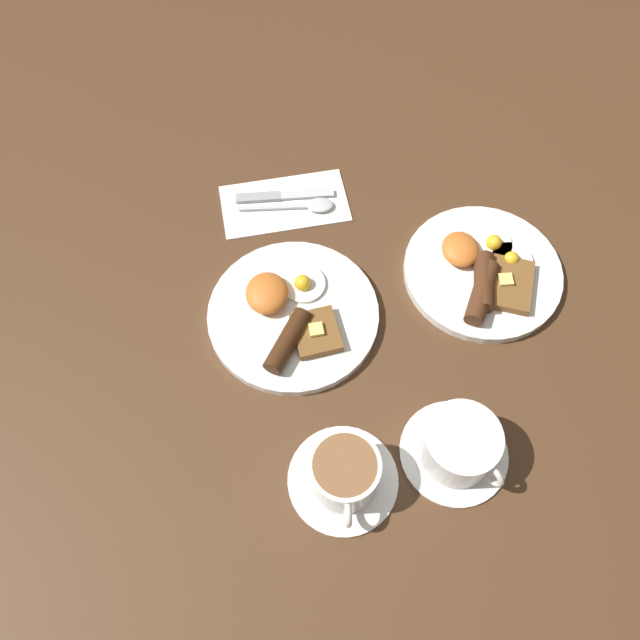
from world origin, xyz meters
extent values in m
plane|color=#4C301C|center=(0.00, 0.00, 0.00)|extent=(3.00, 3.00, 0.00)
cylinder|color=white|center=(0.00, 0.00, 0.01)|extent=(0.25, 0.25, 0.01)
cylinder|color=white|center=(-0.05, 0.02, 0.02)|extent=(0.07, 0.07, 0.01)
sphere|color=yellow|center=(-0.04, 0.02, 0.03)|extent=(0.03, 0.03, 0.03)
ellipsoid|color=orange|center=(-0.03, -0.04, 0.03)|extent=(0.07, 0.06, 0.03)
cylinder|color=#3B200E|center=(0.05, -0.01, 0.03)|extent=(0.10, 0.07, 0.03)
cube|color=brown|center=(0.04, 0.03, 0.02)|extent=(0.08, 0.07, 0.01)
cube|color=#F4E072|center=(0.04, 0.03, 0.03)|extent=(0.02, 0.02, 0.01)
cylinder|color=white|center=(-0.05, 0.30, 0.01)|extent=(0.24, 0.24, 0.01)
cylinder|color=white|center=(-0.09, 0.32, 0.02)|extent=(0.06, 0.06, 0.01)
sphere|color=yellow|center=(-0.09, 0.32, 0.03)|extent=(0.02, 0.02, 0.02)
cylinder|color=white|center=(-0.06, 0.34, 0.02)|extent=(0.06, 0.06, 0.01)
sphere|color=yellow|center=(-0.06, 0.34, 0.03)|extent=(0.02, 0.02, 0.02)
ellipsoid|color=orange|center=(-0.08, 0.26, 0.03)|extent=(0.06, 0.06, 0.03)
cylinder|color=#4A2715|center=(0.00, 0.28, 0.03)|extent=(0.11, 0.07, 0.03)
cylinder|color=#462513|center=(-0.02, 0.29, 0.03)|extent=(0.10, 0.05, 0.03)
cube|color=brown|center=(-0.02, 0.32, 0.02)|extent=(0.11, 0.11, 0.01)
cube|color=#F4E072|center=(-0.02, 0.32, 0.03)|extent=(0.02, 0.02, 0.01)
cylinder|color=white|center=(0.25, 0.05, 0.00)|extent=(0.15, 0.15, 0.01)
cylinder|color=white|center=(0.25, 0.05, 0.04)|extent=(0.09, 0.09, 0.07)
cylinder|color=brown|center=(0.25, 0.05, 0.07)|extent=(0.08, 0.08, 0.00)
torus|color=white|center=(0.29, 0.05, 0.05)|extent=(0.05, 0.01, 0.05)
cylinder|color=white|center=(0.23, 0.20, 0.00)|extent=(0.15, 0.15, 0.01)
cylinder|color=white|center=(0.23, 0.20, 0.04)|extent=(0.10, 0.10, 0.07)
cylinder|color=brown|center=(0.23, 0.20, 0.07)|extent=(0.09, 0.09, 0.00)
torus|color=white|center=(0.27, 0.23, 0.04)|extent=(0.04, 0.03, 0.04)
cube|color=white|center=(-0.21, 0.00, 0.00)|extent=(0.13, 0.22, 0.01)
cube|color=silver|center=(-0.23, 0.04, 0.01)|extent=(0.02, 0.09, 0.00)
cube|color=#9E9EA3|center=(-0.23, -0.04, 0.01)|extent=(0.02, 0.07, 0.01)
ellipsoid|color=silver|center=(-0.20, 0.06, 0.01)|extent=(0.03, 0.04, 0.01)
cube|color=silver|center=(-0.20, -0.02, 0.01)|extent=(0.01, 0.11, 0.00)
camera|label=1|loc=(0.45, 0.00, 0.82)|focal=35.00mm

